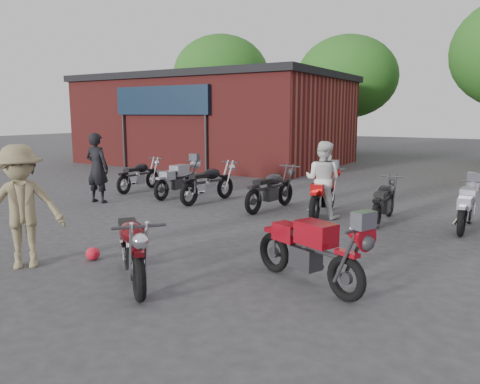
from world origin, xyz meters
The scene contains 17 objects.
ground centered at (0.00, 0.00, 0.00)m, with size 90.00×90.00×0.00m, color #353538.
brick_building centered at (-9.00, 14.00, 2.00)m, with size 12.00×8.00×4.00m, color maroon.
tree_0 centered at (-14.00, 22.00, 4.10)m, with size 6.56×6.56×8.20m, color #225B18, non-canonical shape.
tree_1 centered at (-5.00, 22.00, 3.70)m, with size 5.92×5.92×7.40m, color #225B18, non-canonical shape.
vintage_motorcycle centered at (-0.31, -0.87, 0.61)m, with size 2.09×0.69×1.21m, color #4A090D, non-canonical shape.
sportbike centered at (1.93, 0.36, 0.58)m, with size 2.00×0.66×1.16m, color #A50D1A, non-canonical shape.
helmet centered at (-1.68, -0.42, 0.11)m, with size 0.24×0.24×0.22m, color red.
person_dark centered at (-5.63, 3.26, 0.97)m, with size 0.71×0.46×1.94m, color black.
person_light centered at (0.39, 4.74, 0.91)m, with size 0.88×0.69×1.82m, color silver.
person_tan centered at (-2.33, -1.23, 0.99)m, with size 1.28×0.74×1.98m, color #837751.
row_bike_0 centered at (-6.03, 5.31, 0.55)m, with size 1.89×0.62×1.10m, color black, non-canonical shape.
row_bike_1 centered at (-4.33, 5.12, 0.56)m, with size 1.95×0.64×1.13m, color #9CA0AA, non-canonical shape.
row_bike_2 centered at (-3.04, 4.92, 0.59)m, with size 2.04×0.67×1.18m, color black, non-canonical shape.
row_bike_3 centered at (-1.07, 4.91, 0.59)m, with size 2.04×0.67×1.18m, color black, non-canonical shape.
row_bike_4 centered at (0.34, 4.94, 0.59)m, with size 2.04×0.67×1.18m, color #B00E0E, non-canonical shape.
row_bike_5 centered at (1.78, 5.00, 0.54)m, with size 1.86×0.61×1.08m, color black, non-canonical shape.
row_bike_6 centered at (3.47, 5.21, 0.53)m, with size 1.82×0.60×1.06m, color #999AA7, non-canonical shape.
Camera 1 is at (4.44, -5.63, 2.46)m, focal length 35.00 mm.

